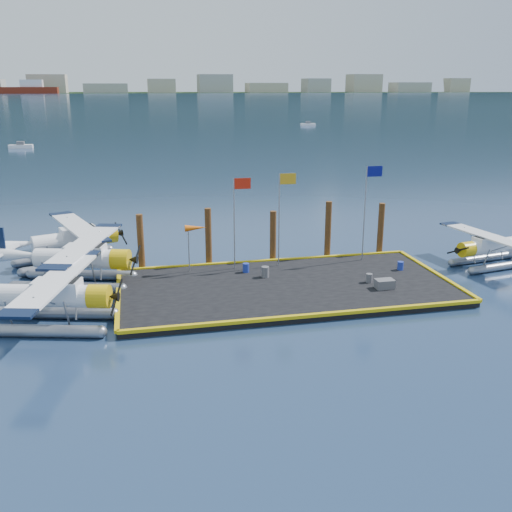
{
  "coord_description": "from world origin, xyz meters",
  "views": [
    {
      "loc": [
        -8.79,
        -31.64,
        12.09
      ],
      "look_at": [
        -1.45,
        2.0,
        1.72
      ],
      "focal_mm": 40.0,
      "sensor_mm": 36.0,
      "label": 1
    }
  ],
  "objects_px": {
    "seaplane_a": "(50,299)",
    "piling_3": "(328,231)",
    "piling_0": "(141,244)",
    "piling_2": "(273,238)",
    "drum_0": "(265,272)",
    "flagpole_blue": "(368,199)",
    "seaplane_d": "(491,248)",
    "piling_1": "(208,239)",
    "piling_4": "(381,231)",
    "drum_5": "(246,268)",
    "flagpole_yellow": "(282,205)",
    "drum_4": "(400,266)",
    "seaplane_c": "(73,242)",
    "drum_2": "(369,278)",
    "windsock": "(196,229)",
    "flagpole_red": "(237,209)",
    "crate": "(384,284)",
    "seaplane_b": "(80,261)"
  },
  "relations": [
    {
      "from": "seaplane_b",
      "to": "drum_4",
      "type": "height_order",
      "value": "seaplane_b"
    },
    {
      "from": "seaplane_d",
      "to": "piling_3",
      "type": "height_order",
      "value": "piling_3"
    },
    {
      "from": "flagpole_blue",
      "to": "piling_2",
      "type": "height_order",
      "value": "flagpole_blue"
    },
    {
      "from": "flagpole_yellow",
      "to": "piling_0",
      "type": "bearing_deg",
      "value": 170.14
    },
    {
      "from": "drum_5",
      "to": "flagpole_yellow",
      "type": "distance_m",
      "value": 4.73
    },
    {
      "from": "drum_0",
      "to": "piling_3",
      "type": "xyz_separation_m",
      "value": [
        5.43,
        3.75,
        1.41
      ]
    },
    {
      "from": "piling_2",
      "to": "piling_4",
      "type": "bearing_deg",
      "value": 0.0
    },
    {
      "from": "seaplane_b",
      "to": "piling_2",
      "type": "height_order",
      "value": "piling_2"
    },
    {
      "from": "drum_2",
      "to": "piling_1",
      "type": "distance_m",
      "value": 11.05
    },
    {
      "from": "windsock",
      "to": "flagpole_red",
      "type": "bearing_deg",
      "value": 0.0
    },
    {
      "from": "seaplane_c",
      "to": "drum_2",
      "type": "relative_size",
      "value": 18.16
    },
    {
      "from": "piling_4",
      "to": "flagpole_yellow",
      "type": "bearing_deg",
      "value": -168.4
    },
    {
      "from": "piling_2",
      "to": "piling_4",
      "type": "height_order",
      "value": "piling_4"
    },
    {
      "from": "seaplane_c",
      "to": "crate",
      "type": "xyz_separation_m",
      "value": [
        18.68,
        -10.35,
        -0.9
      ]
    },
    {
      "from": "piling_0",
      "to": "piling_1",
      "type": "bearing_deg",
      "value": 0.0
    },
    {
      "from": "seaplane_a",
      "to": "piling_2",
      "type": "relative_size",
      "value": 2.67
    },
    {
      "from": "drum_2",
      "to": "flagpole_yellow",
      "type": "distance_m",
      "value": 7.37
    },
    {
      "from": "piling_1",
      "to": "seaplane_b",
      "type": "bearing_deg",
      "value": -167.46
    },
    {
      "from": "drum_5",
      "to": "piling_0",
      "type": "distance_m",
      "value": 7.16
    },
    {
      "from": "drum_4",
      "to": "piling_3",
      "type": "bearing_deg",
      "value": 130.41
    },
    {
      "from": "flagpole_yellow",
      "to": "piling_2",
      "type": "bearing_deg",
      "value": 97.21
    },
    {
      "from": "seaplane_c",
      "to": "drum_0",
      "type": "height_order",
      "value": "seaplane_c"
    },
    {
      "from": "seaplane_c",
      "to": "drum_0",
      "type": "distance_m",
      "value": 13.97
    },
    {
      "from": "drum_5",
      "to": "seaplane_a",
      "type": "bearing_deg",
      "value": -153.64
    },
    {
      "from": "seaplane_d",
      "to": "drum_2",
      "type": "bearing_deg",
      "value": 93.79
    },
    {
      "from": "flagpole_blue",
      "to": "piling_1",
      "type": "distance_m",
      "value": 11.12
    },
    {
      "from": "crate",
      "to": "seaplane_c",
      "type": "bearing_deg",
      "value": 151.01
    },
    {
      "from": "drum_0",
      "to": "flagpole_yellow",
      "type": "xyz_separation_m",
      "value": [
        1.63,
        2.15,
        3.77
      ]
    },
    {
      "from": "piling_0",
      "to": "piling_2",
      "type": "bearing_deg",
      "value": 0.0
    },
    {
      "from": "seaplane_b",
      "to": "piling_1",
      "type": "xyz_separation_m",
      "value": [
        8.29,
        1.85,
        0.49
      ]
    },
    {
      "from": "drum_2",
      "to": "piling_3",
      "type": "relative_size",
      "value": 0.13
    },
    {
      "from": "seaplane_d",
      "to": "drum_0",
      "type": "height_order",
      "value": "seaplane_d"
    },
    {
      "from": "drum_4",
      "to": "piling_2",
      "type": "height_order",
      "value": "piling_2"
    },
    {
      "from": "drum_0",
      "to": "windsock",
      "type": "bearing_deg",
      "value": 152.28
    },
    {
      "from": "seaplane_d",
      "to": "piling_3",
      "type": "relative_size",
      "value": 1.98
    },
    {
      "from": "seaplane_c",
      "to": "piling_4",
      "type": "bearing_deg",
      "value": 62.47
    },
    {
      "from": "seaplane_d",
      "to": "piling_4",
      "type": "bearing_deg",
      "value": 50.62
    },
    {
      "from": "piling_0",
      "to": "drum_4",
      "type": "bearing_deg",
      "value": -14.29
    },
    {
      "from": "seaplane_a",
      "to": "piling_3",
      "type": "relative_size",
      "value": 2.36
    },
    {
      "from": "piling_0",
      "to": "piling_3",
      "type": "bearing_deg",
      "value": 0.0
    },
    {
      "from": "seaplane_c",
      "to": "flagpole_yellow",
      "type": "bearing_deg",
      "value": 51.89
    },
    {
      "from": "drum_5",
      "to": "flagpole_blue",
      "type": "xyz_separation_m",
      "value": [
        8.62,
        0.93,
        3.99
      ]
    },
    {
      "from": "drum_4",
      "to": "piling_4",
      "type": "xyz_separation_m",
      "value": [
        0.4,
        4.23,
        1.32
      ]
    },
    {
      "from": "piling_1",
      "to": "flagpole_blue",
      "type": "bearing_deg",
      "value": -8.51
    },
    {
      "from": "piling_0",
      "to": "piling_3",
      "type": "xyz_separation_m",
      "value": [
        13.0,
        0.0,
        0.15
      ]
    },
    {
      "from": "drum_4",
      "to": "crate",
      "type": "height_order",
      "value": "drum_4"
    },
    {
      "from": "seaplane_b",
      "to": "seaplane_c",
      "type": "height_order",
      "value": "seaplane_b"
    },
    {
      "from": "seaplane_a",
      "to": "flagpole_blue",
      "type": "xyz_separation_m",
      "value": [
        19.96,
        6.55,
        3.12
      ]
    },
    {
      "from": "flagpole_red",
      "to": "piling_1",
      "type": "xyz_separation_m",
      "value": [
        -1.71,
        1.6,
        -2.3
      ]
    },
    {
      "from": "seaplane_b",
      "to": "piling_4",
      "type": "distance_m",
      "value": 20.88
    }
  ]
}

